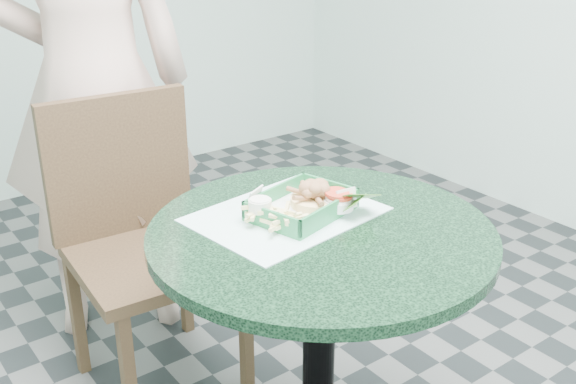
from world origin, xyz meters
TOP-DOWN VIEW (x-y plane):
  - cafe_table at (0.00, 0.00)m, footprint 0.81×0.81m
  - dining_chair at (-0.14, 0.73)m, footprint 0.47×0.47m
  - diner_person at (-0.11, 1.07)m, footprint 0.96×0.81m
  - placemat at (-0.02, 0.11)m, footprint 0.47×0.37m
  - food_basket at (0.01, 0.09)m, footprint 0.24×0.17m
  - crab_sandwich at (0.05, 0.07)m, footprint 0.12×0.12m
  - fries_pile at (-0.08, 0.08)m, footprint 0.13×0.14m
  - sauce_ramekin at (-0.09, 0.13)m, footprint 0.05×0.05m
  - garnish_cup at (0.07, 0.01)m, footprint 0.11×0.10m

SIDE VIEW (x-z plane):
  - dining_chair at x=-0.14m, z-range 0.07..1.00m
  - cafe_table at x=0.00m, z-range 0.21..0.96m
  - placemat at x=-0.02m, z-range 0.75..0.75m
  - food_basket at x=0.01m, z-range 0.74..0.79m
  - fries_pile at x=-0.08m, z-range 0.77..0.81m
  - garnish_cup at x=0.07m, z-range 0.77..0.81m
  - sauce_ramekin at x=-0.09m, z-range 0.78..0.82m
  - crab_sandwich at x=0.05m, z-range 0.76..0.84m
  - diner_person at x=-0.11m, z-range 0.00..2.25m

